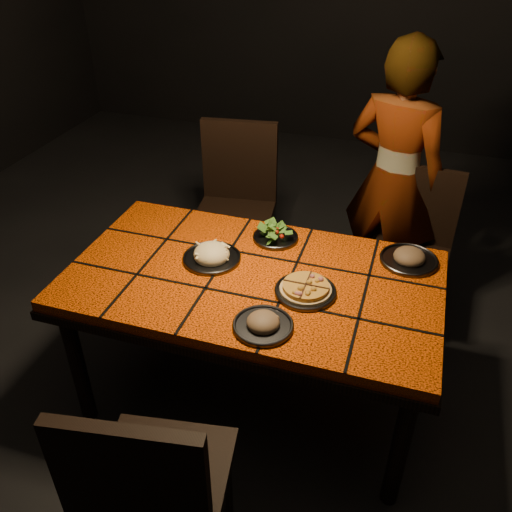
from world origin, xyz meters
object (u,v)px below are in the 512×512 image
(plate_pasta, at_px, (212,255))
(chair_far_right, at_px, (413,239))
(chair_near, at_px, (151,487))
(chair_far_left, at_px, (237,196))
(dining_table, at_px, (253,289))
(plate_pizza, at_px, (305,290))
(diner, at_px, (394,181))

(plate_pasta, bearing_deg, chair_far_right, 43.96)
(chair_near, height_order, chair_far_left, chair_far_left)
(dining_table, bearing_deg, plate_pasta, 165.49)
(chair_far_left, relative_size, plate_pizza, 3.96)
(dining_table, relative_size, chair_far_right, 1.77)
(plate_pizza, xyz_separation_m, plate_pasta, (-0.46, 0.11, 0.01))
(chair_far_right, bearing_deg, diner, 141.23)
(dining_table, xyz_separation_m, chair_far_right, (0.65, 0.88, -0.15))
(diner, distance_m, plate_pizza, 1.12)
(chair_far_left, height_order, chair_far_right, chair_far_left)
(dining_table, distance_m, plate_pizza, 0.27)
(chair_far_right, bearing_deg, plate_pizza, -108.36)
(chair_near, xyz_separation_m, plate_pizza, (0.28, 0.89, 0.20))
(dining_table, relative_size, plate_pasta, 6.20)
(chair_near, xyz_separation_m, chair_far_left, (-0.39, 1.91, 0.01))
(chair_far_left, relative_size, plate_pasta, 3.89)
(chair_near, relative_size, plate_pizza, 3.87)
(chair_near, xyz_separation_m, plate_pasta, (-0.18, 1.00, 0.20))
(chair_near, distance_m, plate_pasta, 1.03)
(chair_far_left, xyz_separation_m, plate_pizza, (0.66, -1.02, 0.19))
(dining_table, height_order, plate_pizza, plate_pizza)
(chair_far_left, height_order, plate_pizza, chair_far_left)
(dining_table, xyz_separation_m, chair_near, (-0.03, -0.94, -0.10))
(dining_table, distance_m, chair_far_right, 1.11)
(chair_far_right, bearing_deg, chair_near, -105.60)
(chair_far_left, distance_m, chair_far_right, 1.07)
(plate_pasta, bearing_deg, chair_near, -79.83)
(dining_table, height_order, chair_near, chair_near)
(dining_table, bearing_deg, chair_far_right, 53.76)
(dining_table, relative_size, chair_far_left, 1.59)
(diner, bearing_deg, plate_pizza, 96.70)
(chair_far_right, bearing_deg, dining_table, -121.39)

